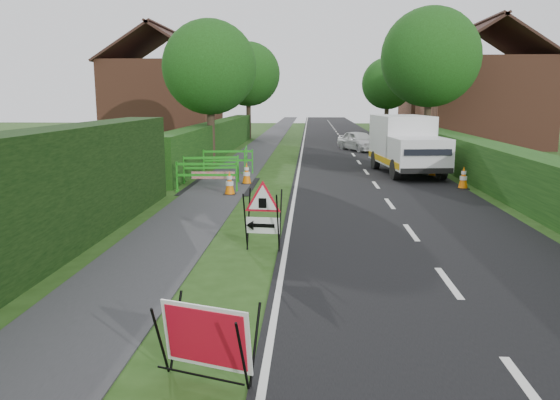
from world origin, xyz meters
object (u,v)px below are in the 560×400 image
object	(u,v)px
works_van	(406,143)
triangle_sign	(261,211)
red_rect_sign	(206,338)
hatchback_car	(359,141)

from	to	relation	value
works_van	triangle_sign	bearing A→B (deg)	-118.95
red_rect_sign	triangle_sign	bearing A→B (deg)	107.10
triangle_sign	works_van	distance (m)	12.90
works_van	hatchback_car	size ratio (longest dim) A/B	1.57
triangle_sign	works_van	size ratio (longest dim) A/B	0.23
triangle_sign	works_van	bearing A→B (deg)	73.67
red_rect_sign	hatchback_car	xyz separation A→B (m)	(3.98, 26.96, 0.07)
works_van	red_rect_sign	bearing A→B (deg)	-112.98
red_rect_sign	works_van	size ratio (longest dim) A/B	0.22
red_rect_sign	works_van	world-z (taller)	works_van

